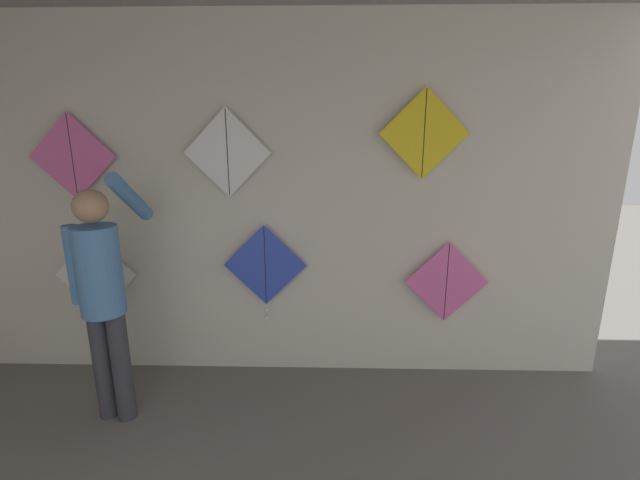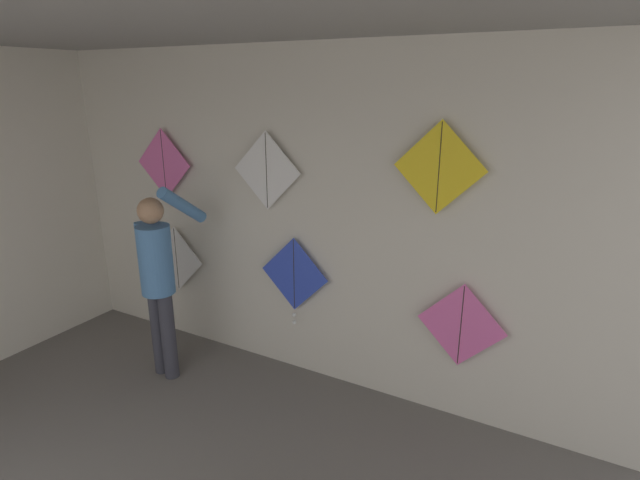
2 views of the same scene
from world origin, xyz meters
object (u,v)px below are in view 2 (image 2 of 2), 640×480
at_px(kite_3, 164,164).
at_px(kite_5, 439,168).
at_px(kite_2, 461,325).
at_px(shopkeeper, 158,272).
at_px(kite_0, 177,259).
at_px(kite_1, 294,277).
at_px(kite_4, 267,171).

bearing_deg(kite_3, kite_5, 0.00).
relative_size(kite_2, kite_5, 1.00).
xyz_separation_m(shopkeeper, kite_3, (-0.43, 0.59, 0.80)).
xyz_separation_m(kite_0, kite_2, (2.79, 0.00, -0.03)).
relative_size(kite_1, kite_3, 1.21).
distance_m(kite_3, kite_5, 2.61).
height_order(shopkeeper, kite_3, kite_3).
distance_m(kite_0, kite_5, 2.78).
bearing_deg(kite_5, shopkeeper, -164.74).
relative_size(shopkeeper, kite_0, 2.63).
distance_m(shopkeeper, kite_4, 1.26).
relative_size(kite_0, kite_3, 1.00).
bearing_deg(kite_4, kite_1, -0.11).
xyz_separation_m(kite_3, kite_4, (1.17, 0.00, 0.03)).
bearing_deg(kite_4, kite_0, 180.00).
relative_size(kite_0, kite_5, 1.00).
xyz_separation_m(kite_3, kite_5, (2.60, 0.00, 0.17)).
distance_m(shopkeeper, kite_5, 2.45).
xyz_separation_m(kite_1, kite_3, (-1.42, 0.00, 0.86)).
distance_m(kite_1, kite_5, 1.57).
relative_size(kite_1, kite_5, 1.21).
bearing_deg(kite_1, kite_2, 0.02).
distance_m(kite_4, kite_5, 1.44).
height_order(kite_2, kite_3, kite_3).
relative_size(shopkeeper, kite_2, 2.63).
bearing_deg(shopkeeper, kite_4, 46.52).
xyz_separation_m(kite_1, kite_5, (1.19, 0.00, 1.03)).
xyz_separation_m(shopkeeper, kite_2, (2.41, 0.59, -0.16)).
height_order(kite_1, kite_4, kite_4).
distance_m(kite_0, kite_2, 2.79).
distance_m(kite_2, kite_5, 1.16).
bearing_deg(kite_4, kite_2, 0.00).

